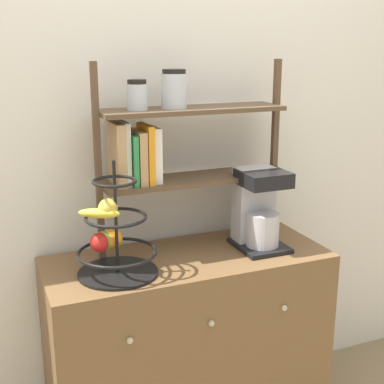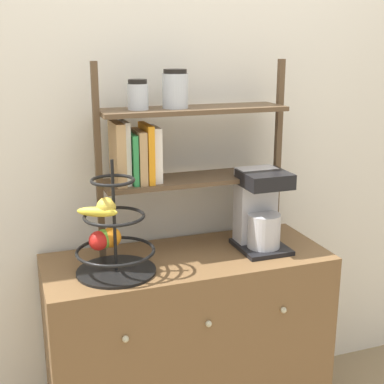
{
  "view_description": "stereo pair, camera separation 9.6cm",
  "coord_description": "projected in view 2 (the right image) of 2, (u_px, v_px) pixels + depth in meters",
  "views": [
    {
      "loc": [
        -0.74,
        -1.6,
        1.61
      ],
      "look_at": [
        0.02,
        0.23,
        1.06
      ],
      "focal_mm": 50.0,
      "sensor_mm": 36.0,
      "label": 1
    },
    {
      "loc": [
        -0.65,
        -1.64,
        1.61
      ],
      "look_at": [
        0.02,
        0.23,
        1.06
      ],
      "focal_mm": 50.0,
      "sensor_mm": 36.0,
      "label": 2
    }
  ],
  "objects": [
    {
      "name": "shelf_hutch",
      "position": [
        167.0,
        141.0,
        2.07
      ],
      "size": [
        0.78,
        0.2,
        0.75
      ],
      "color": "brown",
      "rests_on": "sideboard"
    },
    {
      "name": "fruit_stand",
      "position": [
        111.0,
        237.0,
        1.94
      ],
      "size": [
        0.29,
        0.29,
        0.43
      ],
      "color": "black",
      "rests_on": "sideboard"
    },
    {
      "name": "wall_back",
      "position": [
        166.0,
        120.0,
        2.23
      ],
      "size": [
        7.0,
        0.05,
        2.6
      ],
      "primitive_type": "cube",
      "color": "silver",
      "rests_on": "ground_plane"
    },
    {
      "name": "sideboard",
      "position": [
        188.0,
        345.0,
        2.22
      ],
      "size": [
        1.13,
        0.47,
        0.79
      ],
      "color": "brown",
      "rests_on": "ground_plane"
    },
    {
      "name": "coffee_maker",
      "position": [
        260.0,
        209.0,
        2.17
      ],
      "size": [
        0.19,
        0.23,
        0.33
      ],
      "color": "black",
      "rests_on": "sideboard"
    }
  ]
}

